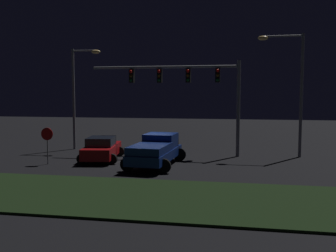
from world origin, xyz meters
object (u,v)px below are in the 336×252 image
(traffic_signal_gantry, at_px, (189,82))
(street_lamp_left, at_px, (79,86))
(stop_sign, at_px, (47,139))
(car_sedan, at_px, (102,149))
(pickup_truck, at_px, (156,149))
(street_lamp_right, at_px, (292,79))

(traffic_signal_gantry, height_order, street_lamp_left, street_lamp_left)
(stop_sign, bearing_deg, car_sedan, 36.24)
(pickup_truck, xyz_separation_m, street_lamp_left, (-7.13, 5.36, 3.83))
(traffic_signal_gantry, distance_m, stop_sign, 9.98)
(traffic_signal_gantry, xyz_separation_m, stop_sign, (-7.97, -4.90, -3.47))
(pickup_truck, bearing_deg, stop_sign, 101.54)
(pickup_truck, xyz_separation_m, stop_sign, (-6.54, -0.85, 0.56))
(car_sedan, height_order, stop_sign, stop_sign)
(pickup_truck, distance_m, street_lamp_right, 10.38)
(traffic_signal_gantry, bearing_deg, car_sedan, -150.98)
(street_lamp_right, distance_m, stop_sign, 16.22)
(pickup_truck, relative_size, car_sedan, 1.20)
(pickup_truck, height_order, street_lamp_right, street_lamp_right)
(car_sedan, relative_size, street_lamp_right, 0.56)
(street_lamp_left, distance_m, street_lamp_right, 15.45)
(street_lamp_left, relative_size, street_lamp_right, 0.93)
(pickup_truck, bearing_deg, traffic_signal_gantry, -15.20)
(traffic_signal_gantry, bearing_deg, pickup_truck, -109.35)
(stop_sign, bearing_deg, pickup_truck, 7.39)
(car_sedan, distance_m, traffic_signal_gantry, 7.38)
(car_sedan, distance_m, street_lamp_left, 6.74)
(street_lamp_right, bearing_deg, car_sedan, -164.07)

